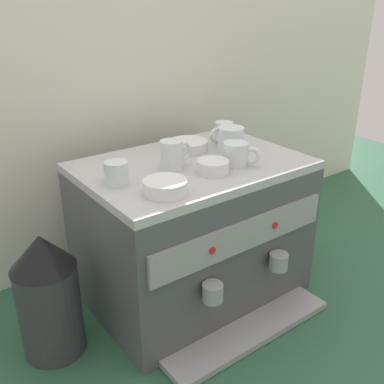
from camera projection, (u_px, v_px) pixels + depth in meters
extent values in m
plane|color=#28563D|center=(192.00, 288.00, 1.50)|extent=(4.00, 4.00, 0.00)
cube|color=silver|center=(127.00, 117.00, 1.58)|extent=(2.80, 0.03, 1.03)
cube|color=#4C4C51|center=(192.00, 233.00, 1.41)|extent=(0.66, 0.46, 0.43)
cube|color=#B7B7BC|center=(192.00, 166.00, 1.32)|extent=(0.66, 0.46, 0.02)
cube|color=#939399|center=(243.00, 236.00, 1.20)|extent=(0.60, 0.01, 0.09)
cylinder|color=red|center=(212.00, 250.00, 1.14)|extent=(0.02, 0.01, 0.02)
cylinder|color=red|center=(275.00, 225.00, 1.26)|extent=(0.02, 0.01, 0.02)
cube|color=#939399|center=(249.00, 331.00, 1.29)|extent=(0.56, 0.12, 0.02)
cylinder|color=#939399|center=(213.00, 292.00, 1.16)|extent=(0.06, 0.06, 0.05)
cylinder|color=#939399|center=(279.00, 261.00, 1.30)|extent=(0.06, 0.06, 0.05)
cylinder|color=silver|center=(224.00, 132.00, 1.48)|extent=(0.06, 0.06, 0.07)
torus|color=silver|center=(216.00, 135.00, 1.45)|extent=(0.05, 0.02, 0.05)
cylinder|color=silver|center=(171.00, 155.00, 1.24)|extent=(0.06, 0.06, 0.08)
torus|color=silver|center=(183.00, 152.00, 1.27)|extent=(0.06, 0.02, 0.06)
cylinder|color=silver|center=(230.00, 140.00, 1.38)|extent=(0.08, 0.08, 0.08)
torus|color=silver|center=(234.00, 135.00, 1.43)|extent=(0.06, 0.05, 0.06)
cylinder|color=silver|center=(117.00, 173.00, 1.15)|extent=(0.06, 0.06, 0.06)
torus|color=silver|center=(108.00, 169.00, 1.18)|extent=(0.01, 0.05, 0.05)
cylinder|color=silver|center=(235.00, 154.00, 1.28)|extent=(0.07, 0.07, 0.07)
torus|color=silver|center=(252.00, 155.00, 1.27)|extent=(0.04, 0.05, 0.05)
cylinder|color=white|center=(213.00, 167.00, 1.23)|extent=(0.09, 0.09, 0.04)
cylinder|color=white|center=(213.00, 171.00, 1.23)|extent=(0.05, 0.05, 0.01)
cylinder|color=white|center=(165.00, 187.00, 1.10)|extent=(0.11, 0.11, 0.04)
cylinder|color=white|center=(165.00, 192.00, 1.11)|extent=(0.06, 0.06, 0.01)
cylinder|color=white|center=(188.00, 145.00, 1.41)|extent=(0.13, 0.13, 0.03)
cylinder|color=white|center=(188.00, 149.00, 1.42)|extent=(0.07, 0.07, 0.01)
cylinder|color=#333338|center=(50.00, 309.00, 1.19)|extent=(0.17, 0.17, 0.27)
cone|color=black|center=(41.00, 252.00, 1.12)|extent=(0.17, 0.17, 0.09)
cylinder|color=#B7B7BC|center=(291.00, 231.00, 1.76)|extent=(0.08, 0.08, 0.11)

